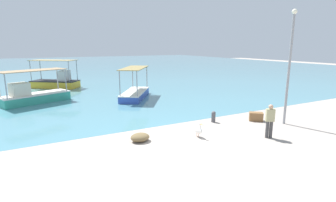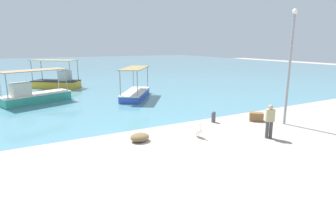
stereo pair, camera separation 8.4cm
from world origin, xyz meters
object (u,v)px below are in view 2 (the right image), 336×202
at_px(net_pile, 140,137).
at_px(cargo_crate, 256,117).
at_px(fishing_boat_far_right, 57,81).
at_px(fishing_boat_center, 34,95).
at_px(mooring_bollard, 214,116).
at_px(fishing_boat_far_left, 135,92).
at_px(pelican, 198,130).
at_px(fisherman_standing, 270,120).
at_px(lamp_post, 290,62).

relative_size(net_pile, cargo_crate, 1.16).
relative_size(fishing_boat_far_right, fishing_boat_center, 0.95).
relative_size(fishing_boat_far_right, mooring_bollard, 7.57).
bearing_deg(net_pile, fishing_boat_far_left, 70.45).
xyz_separation_m(fishing_boat_far_right, net_pile, (1.91, -19.07, -0.47)).
distance_m(fishing_boat_center, pelican, 14.39).
height_order(fishing_boat_far_right, fisherman_standing, fishing_boat_far_right).
distance_m(pelican, lamp_post, 6.56).
height_order(fishing_boat_center, pelican, fishing_boat_center).
bearing_deg(fisherman_standing, net_pile, 156.41).
xyz_separation_m(pelican, fisherman_standing, (3.03, -1.70, 0.53)).
bearing_deg(fishing_boat_far_right, pelican, -76.77).
xyz_separation_m(mooring_bollard, fisherman_standing, (0.76, -3.44, 0.55)).
height_order(fishing_boat_far_left, fisherman_standing, fishing_boat_far_left).
relative_size(lamp_post, mooring_bollard, 9.59).
xyz_separation_m(fishing_boat_far_right, fishing_boat_far_left, (5.42, -9.20, -0.16)).
bearing_deg(fishing_boat_far_left, lamp_post, -65.92).
height_order(mooring_bollard, net_pile, mooring_bollard).
distance_m(fishing_boat_far_left, lamp_post, 12.58).
relative_size(fishing_boat_far_left, pelican, 6.32).
bearing_deg(cargo_crate, mooring_bollard, 158.16).
bearing_deg(fishing_boat_far_left, fisherman_standing, -79.53).
bearing_deg(net_pile, mooring_bollard, 10.21).
distance_m(fishing_boat_far_right, lamp_post, 23.03).
height_order(fishing_boat_center, fisherman_standing, fishing_boat_center).
height_order(fishing_boat_far_left, mooring_bollard, fishing_boat_far_left).
xyz_separation_m(pelican, lamp_post, (5.72, -0.45, 3.18)).
xyz_separation_m(fishing_boat_center, fisherman_standing, (10.06, -14.26, 0.26)).
bearing_deg(fisherman_standing, fishing_boat_far_left, 100.47).
relative_size(fishing_boat_far_left, lamp_post, 0.79).
bearing_deg(mooring_bollard, fishing_boat_far_right, 110.95).
relative_size(fishing_boat_far_left, fisherman_standing, 3.00).
xyz_separation_m(lamp_post, mooring_bollard, (-3.45, 2.18, -3.20)).
bearing_deg(fishing_boat_far_left, fishing_boat_far_right, 120.49).
bearing_deg(net_pile, fishing_boat_center, 109.99).
bearing_deg(fishing_boat_far_right, lamp_post, -62.93).
distance_m(fishing_boat_center, cargo_crate, 16.67).
bearing_deg(mooring_bollard, cargo_crate, -21.84).
relative_size(pelican, net_pile, 0.88).
bearing_deg(lamp_post, fishing_boat_far_right, 117.07).
relative_size(mooring_bollard, cargo_crate, 0.85).
height_order(fishing_boat_far_right, cargo_crate, fishing_boat_far_right).
xyz_separation_m(fishing_boat_far_left, lamp_post, (4.98, -11.14, 3.06)).
xyz_separation_m(fishing_boat_far_right, mooring_bollard, (6.95, -18.17, -0.31)).
distance_m(fishing_boat_far_right, fisherman_standing, 22.94).
distance_m(lamp_post, net_pile, 9.21).
distance_m(fishing_boat_center, mooring_bollard, 14.28).
relative_size(fishing_boat_center, net_pile, 5.81).
relative_size(fishing_boat_far_right, net_pile, 5.52).
xyz_separation_m(fishing_boat_center, lamp_post, (12.75, -13.01, 2.91)).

